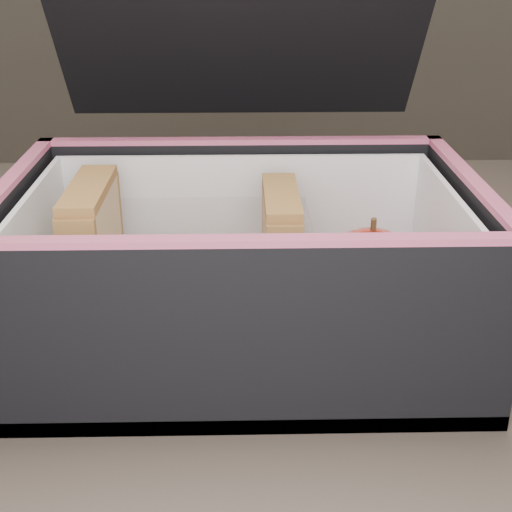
{
  "coord_description": "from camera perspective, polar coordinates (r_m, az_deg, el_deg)",
  "views": [
    {
      "loc": [
        -0.05,
        -0.5,
        1.02
      ],
      "look_at": [
        -0.04,
        -0.05,
        0.81
      ],
      "focal_mm": 50.0,
      "sensor_mm": 36.0,
      "label": 1
    }
  ],
  "objects": [
    {
      "name": "paper_napkin",
      "position": [
        0.54,
        9.38,
        -4.37
      ],
      "size": [
        0.1,
        0.1,
        0.01
      ],
      "primitive_type": "cube",
      "rotation": [
        0.0,
        0.0,
        -0.41
      ],
      "color": "white",
      "rests_on": "lunch_bag"
    },
    {
      "name": "lunch_bag",
      "position": [
        0.5,
        -1.14,
        0.23
      ],
      "size": [
        0.32,
        0.33,
        0.29
      ],
      "color": "black",
      "rests_on": "kitchen_table"
    },
    {
      "name": "kitchen_table",
      "position": [
        0.62,
        3.31,
        -11.31
      ],
      "size": [
        1.2,
        0.8,
        0.75
      ],
      "color": "brown",
      "rests_on": "ground"
    },
    {
      "name": "carrot_sticks",
      "position": [
        0.51,
        -5.2,
        -3.26
      ],
      "size": [
        0.05,
        0.12,
        0.03
      ],
      "color": "#E34C0A",
      "rests_on": "plastic_tub"
    },
    {
      "name": "plastic_tub",
      "position": [
        0.51,
        -5.4,
        -1.48
      ],
      "size": [
        0.18,
        0.13,
        0.07
      ],
      "primitive_type": null,
      "color": "white",
      "rests_on": "lunch_bag"
    },
    {
      "name": "sandwich_left",
      "position": [
        0.51,
        -12.8,
        0.23
      ],
      "size": [
        0.03,
        0.09,
        0.1
      ],
      "color": "tan",
      "rests_on": "plastic_tub"
    },
    {
      "name": "red_apple",
      "position": [
        0.51,
        9.12,
        -1.18
      ],
      "size": [
        0.08,
        0.08,
        0.07
      ],
      "rotation": [
        0.0,
        0.0,
        -0.19
      ],
      "color": "#7E0900",
      "rests_on": "paper_napkin"
    },
    {
      "name": "sandwich_right",
      "position": [
        0.51,
        1.98,
        0.05
      ],
      "size": [
        0.02,
        0.09,
        0.1
      ],
      "color": "tan",
      "rests_on": "plastic_tub"
    }
  ]
}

